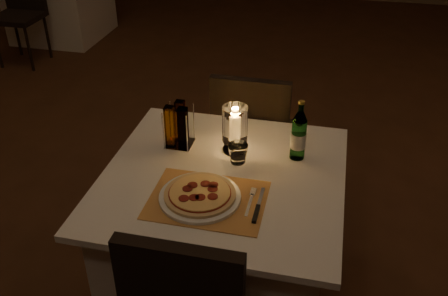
% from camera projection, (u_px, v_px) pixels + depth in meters
% --- Properties ---
extents(floor, '(8.00, 10.00, 0.02)m').
position_uv_depth(floor, '(230.00, 231.00, 2.89)').
color(floor, '#4C2A18').
rests_on(floor, ground).
extents(main_table, '(1.00, 1.00, 0.74)m').
position_uv_depth(main_table, '(223.00, 240.00, 2.28)').
color(main_table, silver).
rests_on(main_table, ground).
extents(chair_far, '(0.42, 0.42, 0.90)m').
position_uv_depth(chair_far, '(252.00, 130.00, 2.77)').
color(chair_far, black).
rests_on(chair_far, ground).
extents(placemat, '(0.45, 0.34, 0.00)m').
position_uv_depth(placemat, '(207.00, 200.00, 1.94)').
color(placemat, '#C88845').
rests_on(placemat, main_table).
extents(plate, '(0.32, 0.32, 0.01)m').
position_uv_depth(plate, '(200.00, 197.00, 1.94)').
color(plate, white).
rests_on(plate, placemat).
extents(pizza, '(0.28, 0.28, 0.02)m').
position_uv_depth(pizza, '(200.00, 194.00, 1.93)').
color(pizza, '#D8B77F').
rests_on(pizza, plate).
extents(fork, '(0.02, 0.18, 0.00)m').
position_uv_depth(fork, '(251.00, 200.00, 1.93)').
color(fork, silver).
rests_on(fork, placemat).
extents(knife, '(0.02, 0.22, 0.01)m').
position_uv_depth(knife, '(257.00, 210.00, 1.87)').
color(knife, black).
rests_on(knife, placemat).
extents(tumbler, '(0.09, 0.09, 0.09)m').
position_uv_depth(tumbler, '(238.00, 153.00, 2.14)').
color(tumbler, white).
rests_on(tumbler, main_table).
extents(water_bottle, '(0.07, 0.07, 0.28)m').
position_uv_depth(water_bottle, '(299.00, 136.00, 2.14)').
color(water_bottle, '#519855').
rests_on(water_bottle, main_table).
extents(hurricane_candle, '(0.11, 0.11, 0.22)m').
position_uv_depth(hurricane_candle, '(235.00, 126.00, 2.18)').
color(hurricane_candle, white).
rests_on(hurricane_candle, main_table).
extents(cruet_caddy, '(0.12, 0.12, 0.21)m').
position_uv_depth(cruet_caddy, '(178.00, 127.00, 2.23)').
color(cruet_caddy, white).
rests_on(cruet_caddy, main_table).
extents(neighbor_table_left, '(1.00, 1.00, 0.74)m').
position_uv_depth(neighbor_table_left, '(60.00, 3.00, 5.46)').
color(neighbor_table_left, silver).
rests_on(neighbor_table_left, ground).
extents(neighbor_chair_la, '(0.42, 0.42, 0.90)m').
position_uv_depth(neighbor_chair_la, '(20.00, 5.00, 4.77)').
color(neighbor_chair_la, black).
rests_on(neighbor_chair_la, ground).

